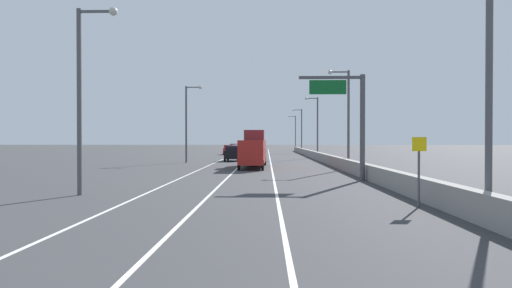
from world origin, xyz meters
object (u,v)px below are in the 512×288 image
object	(u,v)px
car_green_1	(260,150)
overhead_sign_gantry	(352,114)
speed_advisory_sign	(419,166)
car_white_2	(239,151)
lamp_post_left_near	(84,87)
lamp_post_right_fourth	(300,128)
box_truck	(253,150)
lamp_post_right_near	(482,63)
lamp_post_right_second	(346,112)
lamp_post_right_third	(316,123)
lamp_post_right_fifth	(295,130)
car_black_5	(233,154)
car_blue_0	(257,155)
lamp_post_left_mid	(188,118)
car_gray_4	(234,148)
car_red_3	(229,150)

from	to	relation	value
car_green_1	overhead_sign_gantry	bearing A→B (deg)	-81.54
speed_advisory_sign	car_white_2	distance (m)	48.26
lamp_post_left_near	car_white_2	bearing A→B (deg)	83.32
lamp_post_right_fourth	box_truck	size ratio (longest dim) A/B	1.07
lamp_post_right_near	lamp_post_right_fourth	distance (m)	74.54
lamp_post_right_fourth	lamp_post_left_near	xyz separation A→B (m)	(-17.02, -68.54, 0.00)
lamp_post_left_near	lamp_post_right_near	bearing A→B (deg)	-19.28
overhead_sign_gantry	lamp_post_left_near	world-z (taller)	lamp_post_left_near
lamp_post_right_second	car_white_2	xyz separation A→B (m)	(-12.12, 24.85, -4.55)
lamp_post_right_third	lamp_post_right_fifth	bearing A→B (deg)	89.90
car_white_2	speed_advisory_sign	bearing A→B (deg)	-77.01
overhead_sign_gantry	car_black_5	world-z (taller)	overhead_sign_gantry
lamp_post_right_third	lamp_post_right_fourth	bearing A→B (deg)	90.83
lamp_post_right_third	car_blue_0	distance (m)	17.03
overhead_sign_gantry	lamp_post_left_mid	xyz separation A→B (m)	(-15.97, 21.88, 0.89)
overhead_sign_gantry	car_gray_4	bearing A→B (deg)	102.15
car_gray_4	lamp_post_right_near	bearing A→B (deg)	-78.83
overhead_sign_gantry	lamp_post_right_second	world-z (taller)	lamp_post_right_second
overhead_sign_gantry	car_red_3	xyz separation A→B (m)	(-13.42, 49.56, -3.79)
lamp_post_right_third	lamp_post_right_second	bearing A→B (deg)	-90.34
lamp_post_left_near	car_gray_4	xyz separation A→B (m)	(2.01, 70.71, -4.62)
overhead_sign_gantry	car_green_1	size ratio (longest dim) A/B	1.68
speed_advisory_sign	car_gray_4	size ratio (longest dim) A/B	0.68
box_truck	lamp_post_right_third	bearing A→B (deg)	67.79
car_green_1	lamp_post_right_fifth	bearing A→B (deg)	75.49
car_gray_4	car_black_5	distance (m)	37.31
overhead_sign_gantry	lamp_post_right_third	size ratio (longest dim) A/B	0.77
lamp_post_left_mid	box_truck	size ratio (longest dim) A/B	1.07
lamp_post_left_near	car_blue_0	bearing A→B (deg)	74.60
car_green_1	car_black_5	size ratio (longest dim) A/B	1.09
lamp_post_right_fifth	car_green_1	bearing A→B (deg)	-104.51
speed_advisory_sign	lamp_post_right_fourth	size ratio (longest dim) A/B	0.31
lamp_post_right_fifth	overhead_sign_gantry	bearing A→B (deg)	-91.30
lamp_post_left_near	lamp_post_left_mid	bearing A→B (deg)	90.85
car_red_3	car_green_1	bearing A→B (deg)	-0.64
lamp_post_right_second	box_truck	xyz separation A→B (m)	(-9.14, 2.11, -3.83)
speed_advisory_sign	lamp_post_left_near	bearing A→B (deg)	168.25
car_red_3	lamp_post_right_second	bearing A→B (deg)	-68.62
car_black_5	lamp_post_right_fifth	bearing A→B (deg)	78.13
speed_advisory_sign	lamp_post_right_second	bearing A→B (deg)	86.72
lamp_post_right_second	box_truck	world-z (taller)	lamp_post_right_second
lamp_post_right_near	lamp_post_right_fourth	size ratio (longest dim) A/B	1.00
overhead_sign_gantry	car_blue_0	xyz separation A→B (m)	(-7.24, 22.14, -3.78)
lamp_post_right_third	box_truck	xyz separation A→B (m)	(-9.28, -22.74, -3.83)
lamp_post_right_third	car_black_5	world-z (taller)	lamp_post_right_third
lamp_post_right_near	box_truck	bearing A→B (deg)	108.57
speed_advisory_sign	lamp_post_right_fourth	distance (m)	71.97
lamp_post_right_second	car_red_3	xyz separation A→B (m)	(-15.13, 38.64, -4.68)
car_green_1	car_red_3	bearing A→B (deg)	179.36
car_blue_0	car_gray_4	size ratio (longest dim) A/B	1.08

